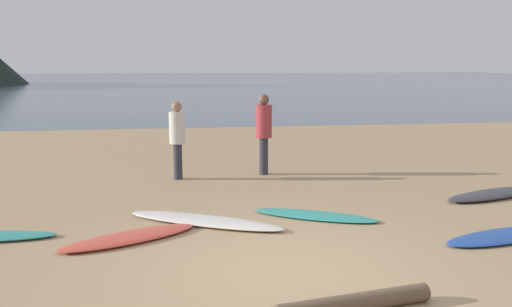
# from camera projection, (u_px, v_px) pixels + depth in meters

# --- Properties ---
(ground_plane) EXTENTS (120.00, 120.00, 0.20)m
(ground_plane) POSITION_uv_depth(u_px,v_px,m) (214.00, 149.00, 16.17)
(ground_plane) COLOR tan
(ground_plane) RESTS_ON ground
(ocean_water) EXTENTS (140.00, 100.00, 0.01)m
(ocean_water) POSITION_uv_depth(u_px,v_px,m) (179.00, 81.00, 69.29)
(ocean_water) COLOR #475B6B
(ocean_water) RESTS_ON ground
(surfboard_2) EXTENTS (2.01, 1.41, 0.09)m
(surfboard_2) POSITION_uv_depth(u_px,v_px,m) (130.00, 237.00, 7.58)
(surfboard_2) COLOR #D84C38
(surfboard_2) RESTS_ON ground
(surfboard_3) EXTENTS (2.49, 1.76, 0.09)m
(surfboard_3) POSITION_uv_depth(u_px,v_px,m) (205.00, 221.00, 8.36)
(surfboard_3) COLOR silver
(surfboard_3) RESTS_ON ground
(surfboard_4) EXTENTS (2.01, 1.43, 0.06)m
(surfboard_4) POSITION_uv_depth(u_px,v_px,m) (315.00, 215.00, 8.71)
(surfboard_4) COLOR teal
(surfboard_4) RESTS_ON ground
(surfboard_5) EXTENTS (2.15, 1.07, 0.07)m
(surfboard_5) POSITION_uv_depth(u_px,v_px,m) (506.00, 236.00, 7.68)
(surfboard_5) COLOR #1E479E
(surfboard_5) RESTS_ON ground
(surfboard_6) EXTENTS (2.28, 1.30, 0.10)m
(surfboard_6) POSITION_uv_depth(u_px,v_px,m) (493.00, 194.00, 10.03)
(surfboard_6) COLOR #333338
(surfboard_6) RESTS_ON ground
(person_0) EXTENTS (0.33, 0.33, 1.62)m
(person_0) POSITION_uv_depth(u_px,v_px,m) (177.00, 134.00, 11.39)
(person_0) COLOR #2D2D38
(person_0) RESTS_ON ground
(person_1) EXTENTS (0.35, 0.35, 1.74)m
(person_1) POSITION_uv_depth(u_px,v_px,m) (264.00, 128.00, 11.87)
(person_1) COLOR #2D2D38
(person_1) RESTS_ON ground
(driftwood_log) EXTENTS (1.65, 0.46, 0.19)m
(driftwood_log) POSITION_uv_depth(u_px,v_px,m) (355.00, 303.00, 5.41)
(driftwood_log) COLOR brown
(driftwood_log) RESTS_ON ground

